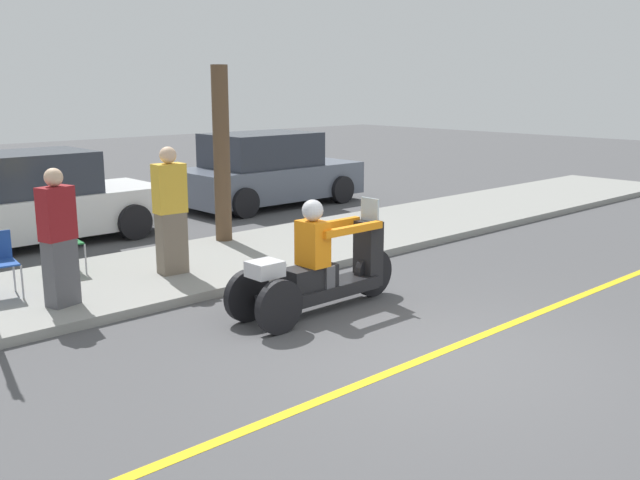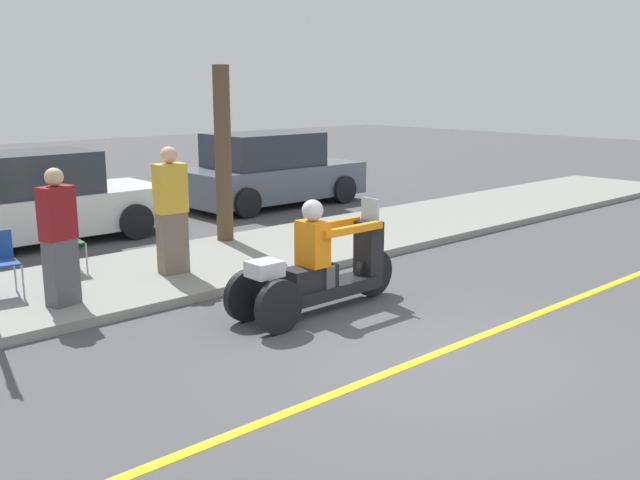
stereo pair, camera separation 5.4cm
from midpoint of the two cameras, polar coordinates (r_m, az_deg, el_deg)
The scene contains 10 objects.
ground_plane at distance 7.58m, azimuth 8.91°, elevation -9.07°, with size 60.00×60.00×0.00m, color #4C4C4F.
lane_stripe at distance 7.67m, azimuth 9.48°, elevation -8.81°, with size 24.00×0.12×0.01m.
sidewalk_strip at distance 10.88m, azimuth -10.36°, elevation -2.15°, with size 28.00×2.80×0.12m.
motorcycle_trike at distance 8.72m, azimuth -0.23°, elevation -2.55°, with size 2.47×0.69×1.41m.
spectator_by_tree at distance 10.19m, azimuth -12.02°, elevation 2.12°, with size 0.44×0.29×1.79m.
spectator_with_child at distance 9.06m, azimuth -20.35°, elevation -0.02°, with size 0.45×0.33×1.67m.
folding_chair_set_back at distance 10.72m, azimuth -20.12°, elevation 0.18°, with size 0.51×0.51×0.82m.
parked_car_lot_center at distance 13.37m, azimuth -22.61°, elevation 2.84°, with size 4.59×1.98×1.61m.
parked_car_lot_right at distance 16.43m, azimuth -4.37°, elevation 5.47°, with size 4.34×2.09×1.67m.
tree_trunk at distance 12.16m, azimuth -8.00°, elevation 6.79°, with size 0.28×0.28×2.94m.
Camera 1 is at (-5.59, -4.32, 2.76)m, focal length 40.00 mm.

